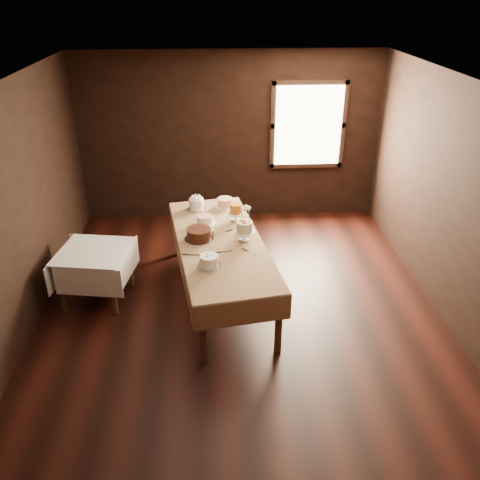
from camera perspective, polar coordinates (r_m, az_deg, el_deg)
name	(u,v)px	position (r m, az deg, el deg)	size (l,w,h in m)	color
floor	(241,314)	(6.26, 0.11, -8.58)	(5.00, 6.00, 0.01)	black
ceiling	(241,85)	(5.12, 0.14, 17.54)	(5.00, 6.00, 0.01)	beige
wall_back	(230,138)	(8.36, -1.21, 11.73)	(5.00, 0.02, 2.80)	black
wall_front	(273,425)	(3.09, 3.90, -20.65)	(5.00, 0.02, 2.80)	black
wall_left	(14,219)	(5.95, -24.69, 2.25)	(0.02, 6.00, 2.80)	black
wall_right	(457,207)	(6.21, 23.85, 3.48)	(0.02, 6.00, 2.80)	black
window	(308,126)	(8.40, 7.93, 12.98)	(1.10, 0.05, 1.30)	#FFEABF
display_table	(220,245)	(6.21, -2.32, -0.58)	(1.43, 2.78, 0.82)	#402416
side_table	(94,256)	(6.49, -16.60, -1.82)	(0.97, 0.97, 0.71)	#402416
cake_meringue	(196,204)	(7.04, -5.07, 4.15)	(0.29, 0.29, 0.16)	silver
cake_speckled	(225,203)	(7.10, -1.75, 4.32)	(0.28, 0.28, 0.13)	white
cake_lattice	(205,220)	(6.62, -4.08, 2.30)	(0.27, 0.27, 0.10)	white
cake_caramel	(236,213)	(6.67, -0.46, 3.15)	(0.23, 0.23, 0.26)	white
cake_chocolate	(199,234)	(6.21, -4.78, 0.66)	(0.43, 0.43, 0.14)	silver
cake_flowers	(244,232)	(6.14, 0.51, 0.95)	(0.28, 0.28, 0.27)	white
cake_swirl	(209,261)	(5.61, -3.60, -2.48)	(0.30, 0.30, 0.14)	silver
cake_server_a	(227,251)	(5.93, -1.53, -1.32)	(0.24, 0.03, 0.01)	silver
cake_server_b	(252,253)	(5.89, 1.43, -1.52)	(0.24, 0.03, 0.01)	silver
cake_server_c	(212,230)	(6.45, -3.26, 1.19)	(0.24, 0.03, 0.01)	silver
cake_server_d	(237,228)	(6.48, -0.40, 1.38)	(0.24, 0.03, 0.01)	silver
cake_server_e	(196,255)	(5.87, -5.09, -1.74)	(0.24, 0.03, 0.01)	silver
flower_vase	(246,225)	(6.45, 0.64, 1.77)	(0.11, 0.11, 0.12)	#2D2823
flower_bouquet	(246,212)	(6.37, 0.65, 3.22)	(0.14, 0.14, 0.20)	white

